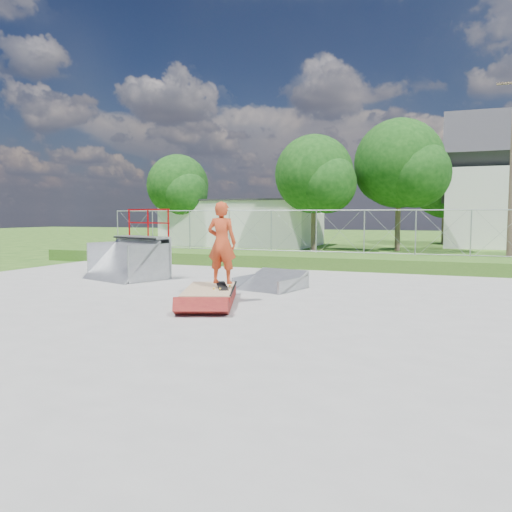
% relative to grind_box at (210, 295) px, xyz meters
% --- Properties ---
extents(ground, '(120.00, 120.00, 0.00)m').
position_rel_grind_box_xyz_m(ground, '(0.13, -0.58, -0.17)').
color(ground, '#265017').
rests_on(ground, ground).
extents(concrete_pad, '(20.00, 16.00, 0.04)m').
position_rel_grind_box_xyz_m(concrete_pad, '(0.13, -0.58, -0.15)').
color(concrete_pad, gray).
rests_on(concrete_pad, ground).
extents(grass_berm, '(24.00, 3.00, 0.50)m').
position_rel_grind_box_xyz_m(grass_berm, '(0.13, 8.92, 0.08)').
color(grass_berm, '#265017').
rests_on(grass_berm, ground).
extents(grind_box, '(1.86, 2.59, 0.35)m').
position_rel_grind_box_xyz_m(grind_box, '(0.00, 0.00, 0.00)').
color(grind_box, maroon).
rests_on(grind_box, concrete_pad).
extents(quarter_pipe, '(2.80, 2.59, 2.28)m').
position_rel_grind_box_xyz_m(quarter_pipe, '(-4.42, 2.86, 0.97)').
color(quarter_pipe, '#95989D').
rests_on(quarter_pipe, concrete_pad).
extents(flat_bank_ramp, '(1.90, 1.97, 0.47)m').
position_rel_grind_box_xyz_m(flat_bank_ramp, '(0.68, 2.43, 0.06)').
color(flat_bank_ramp, '#95989D').
rests_on(flat_bank_ramp, concrete_pad).
extents(skateboard, '(0.61, 0.79, 0.13)m').
position_rel_grind_box_xyz_m(skateboard, '(0.27, 0.10, 0.22)').
color(skateboard, black).
rests_on(skateboard, grind_box).
extents(skater, '(0.73, 0.50, 1.94)m').
position_rel_grind_box_xyz_m(skater, '(0.27, 0.10, 1.19)').
color(skater, '#C9411E').
rests_on(skater, grind_box).
extents(concrete_stairs, '(1.50, 1.60, 0.80)m').
position_rel_grind_box_xyz_m(concrete_stairs, '(-8.37, 8.12, 0.23)').
color(concrete_stairs, gray).
rests_on(concrete_stairs, ground).
extents(chain_link_fence, '(20.00, 0.06, 1.80)m').
position_rel_grind_box_xyz_m(chain_link_fence, '(0.13, 9.92, 1.23)').
color(chain_link_fence, '#9FA3A8').
rests_on(chain_link_fence, grass_berm).
extents(utility_building_flat, '(10.00, 6.00, 3.00)m').
position_rel_grind_box_xyz_m(utility_building_flat, '(-7.87, 21.42, 1.33)').
color(utility_building_flat, white).
rests_on(utility_building_flat, ground).
extents(gable_house, '(8.40, 6.08, 8.94)m').
position_rel_grind_box_xyz_m(gable_house, '(9.13, 25.42, 3.66)').
color(gable_house, white).
rests_on(gable_house, ground).
extents(tree_left_near, '(4.76, 4.48, 6.65)m').
position_rel_grind_box_xyz_m(tree_left_near, '(-1.62, 17.26, 4.06)').
color(tree_left_near, brown).
rests_on(tree_left_near, ground).
extents(tree_center, '(5.44, 5.12, 7.60)m').
position_rel_grind_box_xyz_m(tree_center, '(2.91, 19.23, 4.67)').
color(tree_center, brown).
rests_on(tree_center, ground).
extents(tree_left_far, '(4.42, 4.16, 6.18)m').
position_rel_grind_box_xyz_m(tree_left_far, '(-11.64, 19.27, 3.76)').
color(tree_left_far, brown).
rests_on(tree_left_far, ground).
extents(tree_back_mid, '(4.08, 3.84, 5.70)m').
position_rel_grind_box_xyz_m(tree_back_mid, '(5.34, 27.28, 3.46)').
color(tree_back_mid, brown).
rests_on(tree_back_mid, ground).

